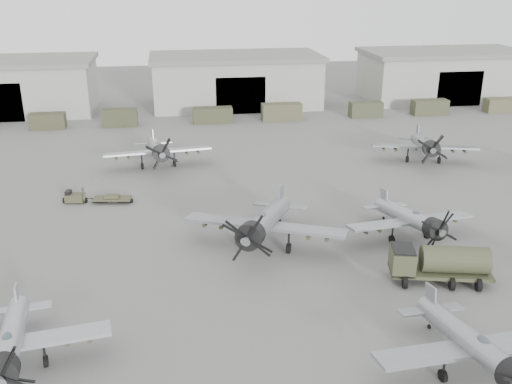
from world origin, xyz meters
The scene contains 20 objects.
ground centered at (0.00, 0.00, 0.00)m, with size 220.00×220.00×0.00m, color #565654.
hangar_left centered at (-38.00, 61.96, 4.37)m, with size 29.00×14.80×8.70m.
hangar_center centered at (0.00, 61.96, 4.37)m, with size 29.00×14.80×8.70m.
hangar_right centered at (38.00, 61.96, 4.37)m, with size 29.00×14.80×8.70m.
support_truck_1 centered at (-29.51, 50.00, 1.16)m, with size 5.02×2.20×2.31m, color #383925.
support_truck_2 centered at (-19.04, 50.00, 1.30)m, with size 5.17×2.20×2.60m, color #363825.
support_truck_3 centered at (-5.05, 50.00, 1.18)m, with size 6.05×2.20×2.35m, color #383A26.
support_truck_4 centered at (5.78, 50.00, 1.31)m, with size 6.24×2.20×2.62m, color #45462D.
support_truck_5 centered at (19.54, 50.00, 1.21)m, with size 5.19×2.20×2.42m, color #383D28.
support_truck_6 centered at (30.37, 50.00, 1.22)m, with size 5.81×2.20×2.43m, color #3B3D28.
support_truck_7 centered at (43.46, 50.00, 1.15)m, with size 6.47×2.20×2.30m, color #4B4A31.
aircraft_near_0 centered at (-21.23, -7.26, 2.06)m, with size 11.40×10.26×4.53m.
aircraft_near_1 centered at (4.86, -11.69, 2.12)m, with size 11.69×10.52×4.67m.
aircraft_mid_1 centered at (-4.32, 6.01, 2.51)m, with size 13.46×12.20×5.51m.
aircraft_mid_2 centered at (8.52, 5.83, 2.06)m, with size 11.40×10.26×4.53m.
aircraft_far_0 centered at (-13.19, 29.10, 2.31)m, with size 12.78×11.51×5.08m.
aircraft_far_1 centered at (18.78, 26.16, 2.30)m, with size 12.70×11.44×5.06m.
fuel_tanker centered at (7.80, -1.01, 1.64)m, with size 7.79×4.09×2.87m.
tug_trailer centered at (-20.07, 19.10, 0.50)m, with size 6.68×2.18×1.32m.
ground_crew centered at (-20.54, 18.94, 0.91)m, with size 0.66×0.43×1.81m, color #444A30.
Camera 1 is at (-11.45, -36.26, 21.84)m, focal length 40.00 mm.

